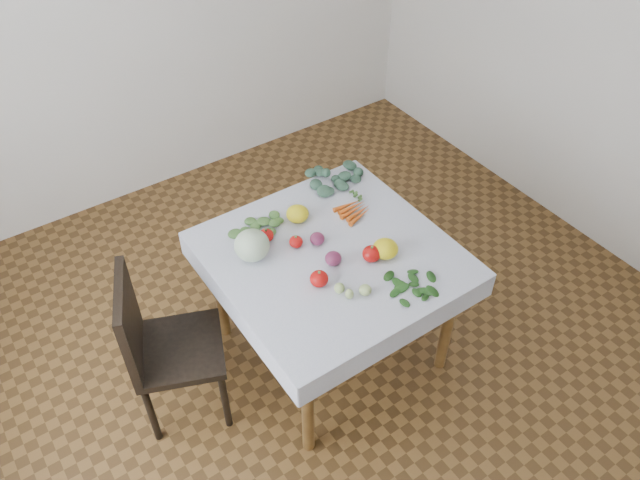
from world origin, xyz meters
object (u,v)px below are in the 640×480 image
(table, at_px, (332,268))
(cabbage, at_px, (252,245))
(chair, at_px, (159,342))
(carrot_bunch, at_px, (356,210))
(heirloom_back, at_px, (298,214))

(table, bearing_deg, cabbage, 149.72)
(chair, bearing_deg, carrot_bunch, 1.38)
(carrot_bunch, bearing_deg, cabbage, 179.17)
(chair, distance_m, heirloom_back, 0.94)
(cabbage, relative_size, carrot_bunch, 0.99)
(cabbage, xyz_separation_m, heirloom_back, (0.33, 0.11, -0.04))
(cabbage, height_order, heirloom_back, cabbage)
(table, height_order, cabbage, cabbage)
(carrot_bunch, bearing_deg, table, -146.72)
(heirloom_back, height_order, carrot_bunch, heirloom_back)
(chair, relative_size, carrot_bunch, 5.30)
(table, relative_size, heirloom_back, 8.43)
(table, height_order, carrot_bunch, carrot_bunch)
(cabbage, distance_m, carrot_bunch, 0.62)
(heirloom_back, bearing_deg, carrot_bunch, -22.22)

